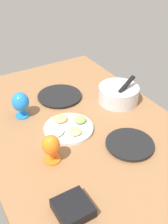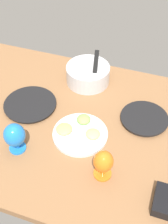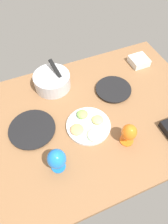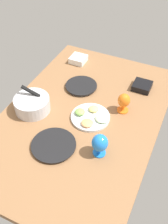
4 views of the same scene
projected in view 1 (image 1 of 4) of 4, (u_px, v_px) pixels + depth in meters
ground_plane at (78, 128)px, 152.82cm from camera, size 160.00×104.00×4.00cm
dinner_plate_left at (60, 96)px, 174.66cm from camera, size 27.84×27.84×1.94cm
dinner_plate_right at (130, 144)px, 136.81cm from camera, size 24.21×24.21×2.28cm
mixing_bowl at (119, 94)px, 168.65cm from camera, size 24.58×24.58×16.75cm
fruit_platter at (68, 127)px, 147.39cm from camera, size 26.65×26.65×5.17cm
hurricane_glass_blue at (21, 103)px, 153.49cm from camera, size 9.73×9.73×15.39cm
hurricane_glass_orange at (51, 146)px, 124.49cm from camera, size 8.56×8.56×14.58cm
square_bowl_black at (73, 208)px, 105.07cm from camera, size 13.47×13.47×4.61cm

